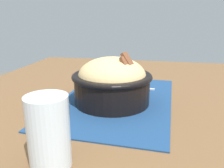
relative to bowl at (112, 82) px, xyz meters
The scene contains 5 objects.
table 0.13m from the bowl, 47.94° to the right, with size 1.20×0.97×0.75m.
placemat 0.06m from the bowl, 15.13° to the right, with size 0.45×0.29×0.00m, color navy.
bowl is the anchor object (origin of this frame).
fork 0.15m from the bowl, 13.72° to the right, with size 0.03×0.13×0.00m.
drinking_glass 0.28m from the bowl, behind, with size 0.06×0.06×0.11m.
Camera 1 is at (-0.57, -0.10, 0.97)m, focal length 37.58 mm.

